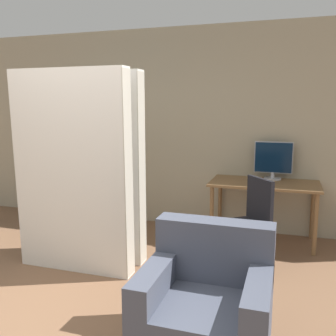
% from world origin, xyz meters
% --- Properties ---
extents(wall_back, '(8.00, 0.06, 2.70)m').
position_xyz_m(wall_back, '(0.00, 3.17, 1.35)').
color(wall_back, tan).
rests_on(wall_back, ground).
extents(desk, '(1.29, 0.69, 0.75)m').
position_xyz_m(desk, '(1.48, 2.79, 0.65)').
color(desk, brown).
rests_on(desk, ground).
extents(monitor, '(0.47, 0.21, 0.48)m').
position_xyz_m(monitor, '(1.57, 3.01, 1.00)').
color(monitor, '#B7B7BC').
rests_on(monitor, desk).
extents(office_chair, '(0.62, 0.62, 0.96)m').
position_xyz_m(office_chair, '(1.38, 1.85, 0.40)').
color(office_chair, '#4C4C51').
rests_on(office_chair, ground).
extents(bookshelf, '(0.70, 0.30, 1.68)m').
position_xyz_m(bookshelf, '(-1.50, 3.01, 0.87)').
color(bookshelf, black).
rests_on(bookshelf, ground).
extents(mattress_near, '(1.23, 0.21, 2.02)m').
position_xyz_m(mattress_near, '(-0.29, 1.38, 1.01)').
color(mattress_near, silver).
rests_on(mattress_near, ground).
extents(mattress_far, '(1.23, 0.20, 2.02)m').
position_xyz_m(mattress_far, '(-0.29, 1.72, 1.01)').
color(mattress_far, silver).
rests_on(mattress_far, ground).
extents(armchair, '(0.85, 0.80, 0.85)m').
position_xyz_m(armchair, '(1.26, 0.54, 0.32)').
color(armchair, '#474C5B').
rests_on(armchair, ground).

